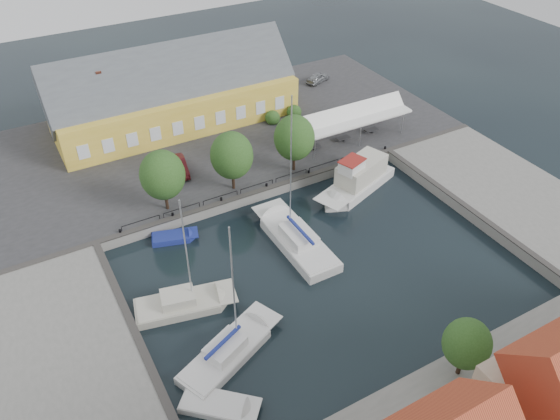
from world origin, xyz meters
name	(u,v)px	position (x,y,z in m)	size (l,w,h in m)	color
ground	(313,260)	(0.00, 0.00, 0.00)	(140.00, 140.00, 0.00)	black
north_quay	(209,140)	(0.00, 23.00, 0.50)	(56.00, 26.00, 1.00)	#2D2D30
west_quay	(59,376)	(-22.00, -2.00, 0.50)	(12.00, 24.00, 1.00)	slate
east_quay	(509,196)	(22.00, -2.00, 0.50)	(12.00, 24.00, 1.00)	slate
quay_edge_fittings	(287,221)	(0.02, 4.75, 1.06)	(56.00, 24.72, 0.40)	#383533
warehouse	(168,96)	(-2.60, 28.36, 4.43)	(28.56, 14.00, 9.55)	gold
tent_canopy	(352,118)	(14.00, 14.50, 3.68)	(14.00, 4.00, 2.83)	white
quay_trees	(232,155)	(-2.00, 12.00, 4.88)	(18.20, 4.20, 6.30)	black
car_silver	(318,78)	(19.07, 29.52, 1.66)	(1.55, 3.86, 1.31)	#93969A
car_red	(179,166)	(-5.72, 17.48, 1.72)	(1.53, 4.38, 1.44)	#581419
center_sailboat	(296,241)	(-0.26, 2.53, 0.36)	(3.36, 11.14, 14.86)	silver
trawler	(358,181)	(9.67, 6.96, 1.02)	(10.64, 6.32, 5.00)	silver
west_boat_b	(183,305)	(-12.04, 0.23, 0.26)	(8.42, 4.41, 11.09)	beige
west_boat_d	(229,352)	(-10.78, -5.76, 0.27)	(9.30, 6.14, 12.05)	silver
launch_sw	(219,407)	(-13.23, -9.34, 0.09)	(5.30, 5.06, 0.98)	silver
launch_nw	(174,238)	(-9.72, 8.59, 0.09)	(4.51, 2.84, 0.88)	navy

